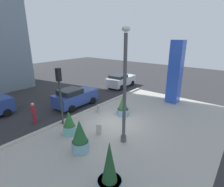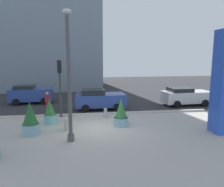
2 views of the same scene
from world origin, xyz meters
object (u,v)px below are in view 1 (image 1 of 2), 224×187
Objects in this scene: car_curb_east at (75,97)px; pedestrian_by_curb at (34,112)px; potted_plant_curbside at (110,175)px; potted_plant_by_pillar at (80,137)px; concrete_bollard at (99,129)px; traffic_light_far_side at (60,87)px; potted_plant_near_right at (69,124)px; fire_hydrant at (98,108)px; art_pillar_blue at (175,72)px; car_intersection at (121,80)px; potted_plant_mid_plaza at (123,106)px; lamp_post at (125,91)px.

car_curb_east is 2.56× the size of pedestrian_by_curb.
potted_plant_curbside is at bearing -122.65° from car_curb_east.
potted_plant_by_pillar is 2.58× the size of concrete_bollard.
potted_plant_curbside is at bearing -99.05° from pedestrian_by_curb.
traffic_light_far_side is 1.00× the size of car_curb_east.
traffic_light_far_side is at bearing 69.39° from potted_plant_near_right.
pedestrian_by_curb is (-4.47, 2.36, 0.54)m from fire_hydrant.
car_curb_east is at bearing 57.35° from potted_plant_curbside.
traffic_light_far_side is 2.55× the size of pedestrian_by_curb.
potted_plant_curbside is (-12.26, -1.94, -2.04)m from art_pillar_blue.
car_curb_east is at bearing 35.03° from traffic_light_far_side.
art_pillar_blue is 2.40× the size of potted_plant_curbside.
pedestrian_by_curb is (-12.24, -0.91, 0.07)m from car_intersection.
pedestrian_by_curb is (1.32, 8.31, -0.02)m from potted_plant_curbside.
potted_plant_curbside reaches higher than car_curb_east.
potted_plant_mid_plaza is at bearing -39.52° from pedestrian_by_curb.
potted_plant_near_right is 0.37× the size of car_intersection.
potted_plant_curbside is (-6.59, -3.97, 0.14)m from potted_plant_mid_plaza.
car_intersection is (10.08, 7.48, -2.44)m from lamp_post.
car_intersection is (8.01, 0.55, -0.03)m from car_curb_east.
car_intersection is at bearing 26.40° from potted_plant_by_pillar.
potted_plant_near_right is 5.12m from car_curb_east.
lamp_post reaches higher than potted_plant_mid_plaza.
potted_plant_mid_plaza is 2.41× the size of fire_hydrant.
fire_hydrant is at bearing 45.81° from potted_plant_curbside.
potted_plant_by_pillar is 1.18× the size of pedestrian_by_curb.
potted_plant_mid_plaza is at bearing 7.81° from concrete_bollard.
potted_plant_mid_plaza is at bearing -143.04° from car_intersection.
concrete_bollard is at bearing -78.47° from traffic_light_far_side.
traffic_light_far_side is (-9.71, 4.63, -0.11)m from art_pillar_blue.
fire_hydrant is at bearing 111.92° from potted_plant_mid_plaza.
pedestrian_by_curb is (-5.26, 4.34, 0.12)m from potted_plant_mid_plaza.
car_intersection is at bearing 13.55° from traffic_light_far_side.
potted_plant_curbside is at bearing -132.19° from concrete_bollard.
lamp_post is at bearing -143.40° from car_intersection.
concrete_bollard is at bearing 12.21° from potted_plant_by_pillar.
potted_plant_mid_plaza is at bearing -32.74° from traffic_light_far_side.
art_pillar_blue is 8.04m from fire_hydrant.
traffic_light_far_side reaches higher than potted_plant_by_pillar.
potted_plant_by_pillar reaches higher than car_curb_east.
lamp_post reaches higher than potted_plant_curbside.
car_intersection is at bearing 22.78° from fire_hydrant.
concrete_bollard is at bearing 170.22° from art_pillar_blue.
art_pillar_blue reaches higher than potted_plant_curbside.
fire_hydrant and concrete_bollard have the same top height.
potted_plant_mid_plaza is 3.47m from concrete_bollard.
traffic_light_far_side is (1.38, 3.50, 1.96)m from potted_plant_by_pillar.
potted_plant_curbside is at bearing -145.79° from car_intersection.
car_intersection reaches higher than fire_hydrant.
car_curb_east is at bearing 102.33° from potted_plant_mid_plaza.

